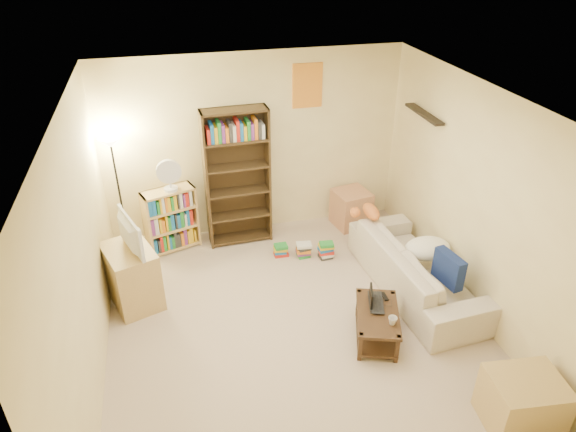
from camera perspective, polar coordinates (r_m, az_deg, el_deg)
The scene contains 19 objects.
room at distance 4.81m, azimuth 1.17°, elevation 2.13°, with size 4.50×4.54×2.52m.
sofa at distance 6.29m, azimuth 14.05°, elevation -5.64°, with size 0.96×2.14×0.61m, color beige.
navy_pillow at distance 5.88m, azimuth 17.42°, elevation -5.61°, with size 0.40×0.12×0.36m, color navy.
cream_blanket at distance 6.27m, azimuth 15.24°, elevation -3.49°, with size 0.56×0.40×0.24m, color white.
tabby_cat at distance 6.54m, azimuth 8.91°, elevation 0.49°, with size 0.48×0.20×0.17m.
coffee_table at distance 5.58m, azimuth 9.84°, elevation -11.54°, with size 0.66×0.87×0.34m.
laptop at distance 5.59m, azimuth 10.31°, elevation -9.51°, with size 0.34×0.43×0.03m, color black.
laptop_screen at distance 5.53m, azimuth 9.22°, elevation -8.77°, with size 0.01×0.26×0.17m, color white.
mug at distance 5.36m, azimuth 11.54°, elevation -11.33°, with size 0.10×0.10×0.09m, color silver.
tv_remote at distance 5.70m, azimuth 10.68°, elevation -8.76°, with size 0.04×0.14×0.02m, color black.
tv_stand at distance 6.13m, azimuth -16.90°, elevation -6.44°, with size 0.48×0.67×0.72m, color tan.
television at distance 5.83m, azimuth -17.70°, elevation -1.97°, with size 0.32×0.69×0.40m, color black.
tall_bookshelf at distance 6.74m, azimuth -5.66°, elevation 4.55°, with size 0.86×0.31×1.88m.
short_bookshelf at distance 6.96m, azimuth -12.86°, elevation -0.40°, with size 0.73×0.47×0.88m.
desk_fan at distance 6.62m, azimuth -13.07°, elevation 4.50°, with size 0.31×0.18×0.44m.
floor_lamp at distance 6.70m, azimuth -18.78°, elevation 5.62°, with size 0.27×0.27×1.61m.
side_table at distance 7.47m, azimuth 7.02°, elevation 0.86°, with size 0.47×0.47×0.53m, color tan.
end_cabinet at distance 5.14m, azimuth 24.58°, elevation -18.27°, with size 0.61×0.51×0.51m, color tan.
book_stacks at distance 6.78m, azimuth 2.01°, elevation -3.81°, with size 0.76×0.36×0.24m.
Camera 1 is at (-1.12, -4.10, 3.87)m, focal length 32.00 mm.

